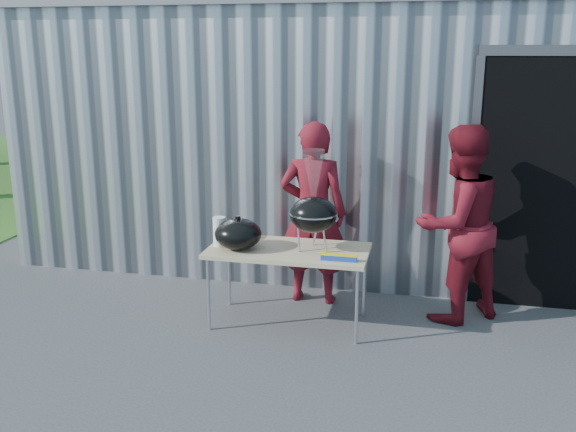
% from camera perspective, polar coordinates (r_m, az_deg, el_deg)
% --- Properties ---
extents(ground, '(80.00, 80.00, 0.00)m').
position_cam_1_polar(ground, '(5.74, -5.47, -11.99)').
color(ground, '#3B3B3E').
extents(building, '(8.20, 6.20, 3.10)m').
position_cam_1_polar(building, '(9.53, 8.27, 8.34)').
color(building, silver).
rests_on(building, ground).
extents(folding_table, '(1.50, 0.75, 0.75)m').
position_cam_1_polar(folding_table, '(6.02, 0.03, -3.28)').
color(folding_table, tan).
rests_on(folding_table, ground).
extents(kettle_grill, '(0.45, 0.45, 0.94)m').
position_cam_1_polar(kettle_grill, '(5.88, 2.27, 0.89)').
color(kettle_grill, black).
rests_on(kettle_grill, folding_table).
extents(grill_lid, '(0.44, 0.44, 0.32)m').
position_cam_1_polar(grill_lid, '(5.99, -4.45, -1.60)').
color(grill_lid, black).
rests_on(grill_lid, folding_table).
extents(paper_towels, '(0.12, 0.12, 0.28)m').
position_cam_1_polar(paper_towels, '(6.10, -6.11, -1.38)').
color(paper_towels, white).
rests_on(paper_towels, folding_table).
extents(white_tub, '(0.20, 0.15, 0.10)m').
position_cam_1_polar(white_tub, '(6.35, -4.36, -1.52)').
color(white_tub, white).
rests_on(white_tub, folding_table).
extents(foil_box, '(0.32, 0.05, 0.06)m').
position_cam_1_polar(foil_box, '(5.68, 4.55, -3.70)').
color(foil_box, '#1939A7').
rests_on(foil_box, folding_table).
extents(person_cook, '(0.69, 0.46, 1.88)m').
position_cam_1_polar(person_cook, '(6.53, 2.25, 0.24)').
color(person_cook, maroon).
rests_on(person_cook, ground).
extents(person_bystander, '(1.17, 1.13, 1.90)m').
position_cam_1_polar(person_bystander, '(6.30, 14.87, -0.72)').
color(person_bystander, maroon).
rests_on(person_bystander, ground).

